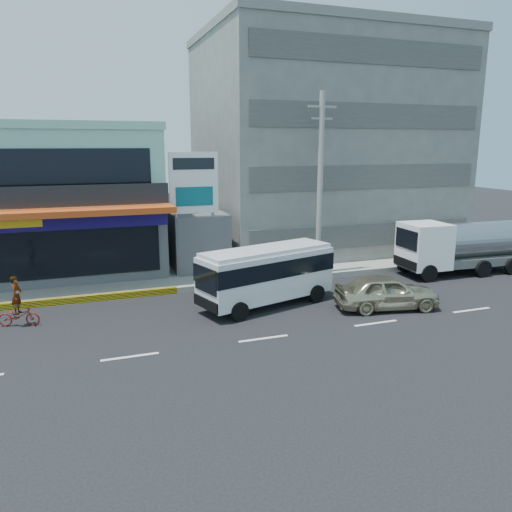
{
  "coord_description": "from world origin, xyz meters",
  "views": [
    {
      "loc": [
        -6.32,
        -16.82,
        7.28
      ],
      "look_at": [
        1.31,
        4.51,
        2.2
      ],
      "focal_mm": 35.0,
      "sensor_mm": 36.0,
      "label": 1
    }
  ],
  "objects_px": {
    "billboard": "(194,190)",
    "minibus": "(267,271)",
    "motorcycle_rider": "(18,310)",
    "shop_building": "(47,203)",
    "sedan": "(387,292)",
    "utility_pole_near": "(320,185)",
    "satellite_dish": "(196,211)",
    "tanker_truck": "(460,246)",
    "concrete_building": "(323,149)"
  },
  "relations": [
    {
      "from": "billboard",
      "to": "minibus",
      "type": "xyz_separation_m",
      "value": [
        2.06,
        -5.42,
        -3.31
      ]
    },
    {
      "from": "motorcycle_rider",
      "to": "billboard",
      "type": "bearing_deg",
      "value": 28.16
    },
    {
      "from": "shop_building",
      "to": "sedan",
      "type": "distance_m",
      "value": 19.37
    },
    {
      "from": "utility_pole_near",
      "to": "minibus",
      "type": "xyz_separation_m",
      "value": [
        -4.44,
        -3.62,
        -3.54
      ]
    },
    {
      "from": "satellite_dish",
      "to": "motorcycle_rider",
      "type": "distance_m",
      "value": 11.33
    },
    {
      "from": "billboard",
      "to": "minibus",
      "type": "relative_size",
      "value": 1.02
    },
    {
      "from": "tanker_truck",
      "to": "minibus",
      "type": "bearing_deg",
      "value": -172.03
    },
    {
      "from": "motorcycle_rider",
      "to": "concrete_building",
      "type": "bearing_deg",
      "value": 28.58
    },
    {
      "from": "sedan",
      "to": "tanker_truck",
      "type": "xyz_separation_m",
      "value": [
        7.54,
        4.03,
        0.83
      ]
    },
    {
      "from": "shop_building",
      "to": "minibus",
      "type": "xyz_separation_m",
      "value": [
        9.56,
        -10.16,
        -2.38
      ]
    },
    {
      "from": "minibus",
      "to": "tanker_truck",
      "type": "height_order",
      "value": "tanker_truck"
    },
    {
      "from": "sedan",
      "to": "shop_building",
      "type": "bearing_deg",
      "value": 60.76
    },
    {
      "from": "concrete_building",
      "to": "minibus",
      "type": "xyz_separation_m",
      "value": [
        -8.44,
        -11.22,
        -5.39
      ]
    },
    {
      "from": "utility_pole_near",
      "to": "sedan",
      "type": "relative_size",
      "value": 2.15
    },
    {
      "from": "satellite_dish",
      "to": "sedan",
      "type": "bearing_deg",
      "value": -55.64
    },
    {
      "from": "shop_building",
      "to": "concrete_building",
      "type": "xyz_separation_m",
      "value": [
        18.0,
        1.05,
        3.0
      ]
    },
    {
      "from": "shop_building",
      "to": "sedan",
      "type": "bearing_deg",
      "value": -40.65
    },
    {
      "from": "billboard",
      "to": "motorcycle_rider",
      "type": "distance_m",
      "value": 10.48
    },
    {
      "from": "shop_building",
      "to": "billboard",
      "type": "relative_size",
      "value": 1.8
    },
    {
      "from": "minibus",
      "to": "tanker_truck",
      "type": "relative_size",
      "value": 0.87
    },
    {
      "from": "utility_pole_near",
      "to": "minibus",
      "type": "bearing_deg",
      "value": -140.83
    },
    {
      "from": "utility_pole_near",
      "to": "satellite_dish",
      "type": "bearing_deg",
      "value": 149.04
    },
    {
      "from": "satellite_dish",
      "to": "utility_pole_near",
      "type": "xyz_separation_m",
      "value": [
        6.0,
        -3.6,
        1.57
      ]
    },
    {
      "from": "minibus",
      "to": "shop_building",
      "type": "bearing_deg",
      "value": 133.26
    },
    {
      "from": "utility_pole_near",
      "to": "motorcycle_rider",
      "type": "distance_m",
      "value": 15.84
    },
    {
      "from": "shop_building",
      "to": "tanker_truck",
      "type": "xyz_separation_m",
      "value": [
        22.03,
        -8.41,
        -2.37
      ]
    },
    {
      "from": "satellite_dish",
      "to": "billboard",
      "type": "bearing_deg",
      "value": -105.52
    },
    {
      "from": "sedan",
      "to": "motorcycle_rider",
      "type": "height_order",
      "value": "motorcycle_rider"
    },
    {
      "from": "shop_building",
      "to": "minibus",
      "type": "height_order",
      "value": "shop_building"
    },
    {
      "from": "shop_building",
      "to": "billboard",
      "type": "xyz_separation_m",
      "value": [
        7.5,
        -4.75,
        0.93
      ]
    },
    {
      "from": "motorcycle_rider",
      "to": "sedan",
      "type": "bearing_deg",
      "value": -11.62
    },
    {
      "from": "minibus",
      "to": "sedan",
      "type": "relative_size",
      "value": 1.46
    },
    {
      "from": "shop_building",
      "to": "tanker_truck",
      "type": "bearing_deg",
      "value": -20.91
    },
    {
      "from": "utility_pole_near",
      "to": "motorcycle_rider",
      "type": "bearing_deg",
      "value": -169.68
    },
    {
      "from": "tanker_truck",
      "to": "motorcycle_rider",
      "type": "relative_size",
      "value": 3.69
    },
    {
      "from": "concrete_building",
      "to": "motorcycle_rider",
      "type": "bearing_deg",
      "value": -151.42
    },
    {
      "from": "billboard",
      "to": "satellite_dish",
      "type": "bearing_deg",
      "value": 74.48
    },
    {
      "from": "concrete_building",
      "to": "shop_building",
      "type": "bearing_deg",
      "value": -176.65
    },
    {
      "from": "tanker_truck",
      "to": "sedan",
      "type": "bearing_deg",
      "value": -151.86
    },
    {
      "from": "satellite_dish",
      "to": "sedan",
      "type": "height_order",
      "value": "satellite_dish"
    },
    {
      "from": "satellite_dish",
      "to": "minibus",
      "type": "bearing_deg",
      "value": -77.78
    },
    {
      "from": "concrete_building",
      "to": "tanker_truck",
      "type": "height_order",
      "value": "concrete_building"
    },
    {
      "from": "motorcycle_rider",
      "to": "utility_pole_near",
      "type": "bearing_deg",
      "value": 10.32
    },
    {
      "from": "satellite_dish",
      "to": "minibus",
      "type": "distance_m",
      "value": 7.64
    },
    {
      "from": "concrete_building",
      "to": "motorcycle_rider",
      "type": "relative_size",
      "value": 7.59
    },
    {
      "from": "shop_building",
      "to": "billboard",
      "type": "distance_m",
      "value": 8.92
    },
    {
      "from": "satellite_dish",
      "to": "sedan",
      "type": "relative_size",
      "value": 0.32
    },
    {
      "from": "shop_building",
      "to": "satellite_dish",
      "type": "distance_m",
      "value": 8.54
    },
    {
      "from": "concrete_building",
      "to": "sedan",
      "type": "bearing_deg",
      "value": -104.56
    },
    {
      "from": "concrete_building",
      "to": "satellite_dish",
      "type": "bearing_deg",
      "value": -158.2
    }
  ]
}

